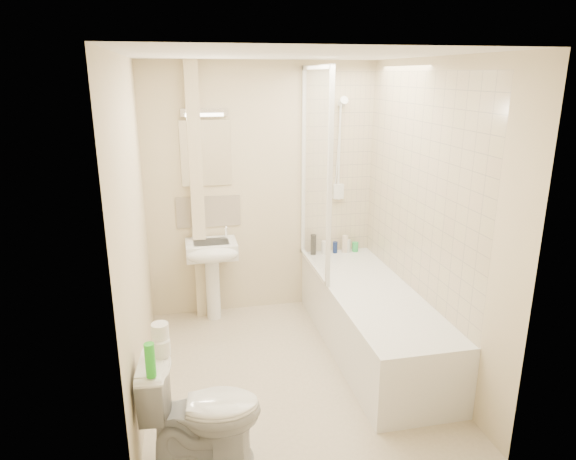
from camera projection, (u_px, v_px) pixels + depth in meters
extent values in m
plane|color=beige|center=(290.00, 371.00, 4.10)|extent=(2.50, 2.50, 0.00)
cube|color=beige|center=(262.00, 191.00, 4.92)|extent=(2.20, 0.02, 2.40)
cube|color=beige|center=(134.00, 237.00, 3.53)|extent=(0.02, 2.50, 2.40)
cube|color=beige|center=(429.00, 219.00, 3.97)|extent=(0.02, 2.50, 2.40)
cube|color=white|center=(290.00, 55.00, 3.40)|extent=(2.20, 2.50, 0.02)
cube|color=beige|center=(338.00, 165.00, 4.99)|extent=(0.70, 0.01, 1.75)
cube|color=beige|center=(418.00, 185.00, 4.09)|extent=(0.01, 2.10, 1.75)
cube|color=beige|center=(197.00, 196.00, 4.74)|extent=(0.12, 0.12, 2.40)
cube|color=beige|center=(209.00, 211.00, 4.85)|extent=(0.60, 0.02, 0.30)
cube|color=white|center=(206.00, 153.00, 4.69)|extent=(0.46, 0.01, 0.60)
cube|color=silver|center=(204.00, 112.00, 4.56)|extent=(0.42, 0.07, 0.07)
cube|color=white|center=(371.00, 320.00, 4.36)|extent=(0.70, 2.10, 0.55)
cube|color=white|center=(372.00, 296.00, 4.29)|extent=(0.56, 1.96, 0.05)
cube|color=white|center=(315.00, 172.00, 4.50)|extent=(0.01, 0.90, 1.80)
cube|color=silver|center=(303.00, 164.00, 4.91)|extent=(0.04, 0.04, 1.80)
cube|color=silver|center=(330.00, 182.00, 4.08)|extent=(0.04, 0.04, 1.80)
cube|color=silver|center=(317.00, 67.00, 4.25)|extent=(0.04, 0.90, 0.04)
cube|color=silver|center=(314.00, 266.00, 4.76)|extent=(0.04, 0.90, 0.03)
cylinder|color=silver|center=(339.00, 153.00, 4.93)|extent=(0.02, 0.02, 0.90)
cylinder|color=silver|center=(338.00, 198.00, 5.07)|extent=(0.05, 0.05, 0.02)
cylinder|color=silver|center=(341.00, 105.00, 4.80)|extent=(0.05, 0.05, 0.02)
cylinder|color=silver|center=(343.00, 102.00, 4.73)|extent=(0.08, 0.11, 0.11)
cube|color=silver|center=(338.00, 191.00, 5.04)|extent=(0.10, 0.05, 0.14)
cylinder|color=silver|center=(338.00, 148.00, 4.89)|extent=(0.01, 0.13, 0.84)
cylinder|color=white|center=(213.00, 288.00, 4.91)|extent=(0.13, 0.13, 0.63)
cube|color=white|center=(211.00, 249.00, 4.77)|extent=(0.47, 0.36, 0.14)
ellipsoid|color=white|center=(213.00, 255.00, 4.61)|extent=(0.47, 0.20, 0.14)
cube|color=silver|center=(211.00, 244.00, 4.75)|extent=(0.32, 0.23, 0.04)
cylinder|color=white|center=(194.00, 235.00, 4.81)|extent=(0.03, 0.03, 0.10)
cylinder|color=white|center=(226.00, 233.00, 4.87)|extent=(0.03, 0.03, 0.10)
sphere|color=white|center=(193.00, 230.00, 4.79)|extent=(0.04, 0.04, 0.04)
sphere|color=white|center=(226.00, 228.00, 4.85)|extent=(0.04, 0.04, 0.04)
cylinder|color=black|center=(313.00, 245.00, 5.09)|extent=(0.06, 0.06, 0.21)
cylinder|color=white|center=(324.00, 247.00, 5.13)|extent=(0.06, 0.06, 0.13)
cylinder|color=navy|center=(335.00, 247.00, 5.15)|extent=(0.05, 0.05, 0.12)
cylinder|color=beige|center=(345.00, 244.00, 5.16)|extent=(0.06, 0.06, 0.17)
cylinder|color=silver|center=(348.00, 246.00, 5.18)|extent=(0.06, 0.06, 0.13)
cylinder|color=green|center=(355.00, 247.00, 5.20)|extent=(0.06, 0.06, 0.10)
imported|color=white|center=(202.00, 411.00, 3.06)|extent=(0.52, 0.77, 0.71)
cylinder|color=white|center=(161.00, 348.00, 2.97)|extent=(0.11, 0.11, 0.10)
cylinder|color=white|center=(160.00, 331.00, 2.97)|extent=(0.10, 0.10, 0.09)
cylinder|color=green|center=(150.00, 360.00, 2.75)|extent=(0.06, 0.06, 0.20)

